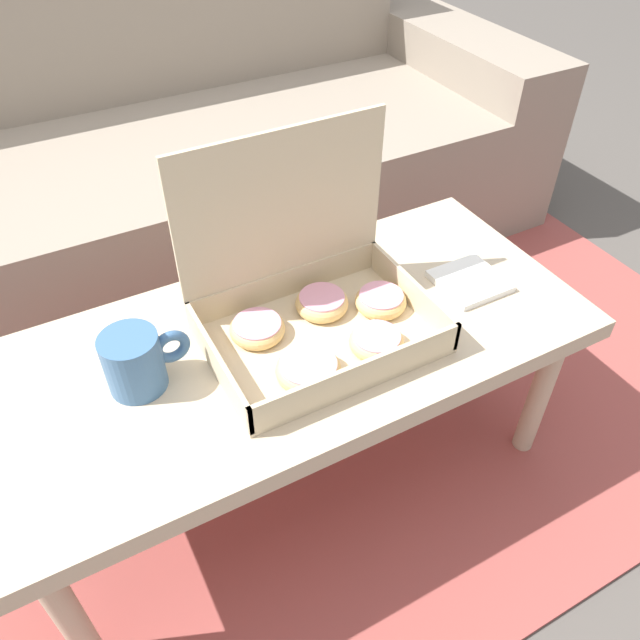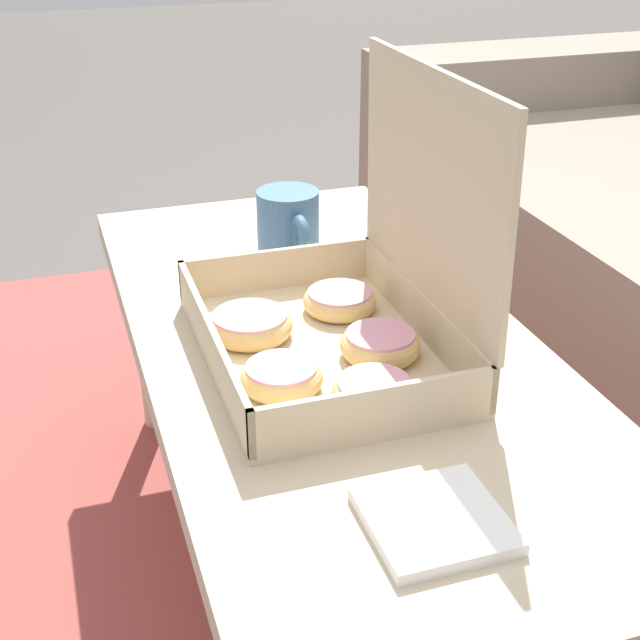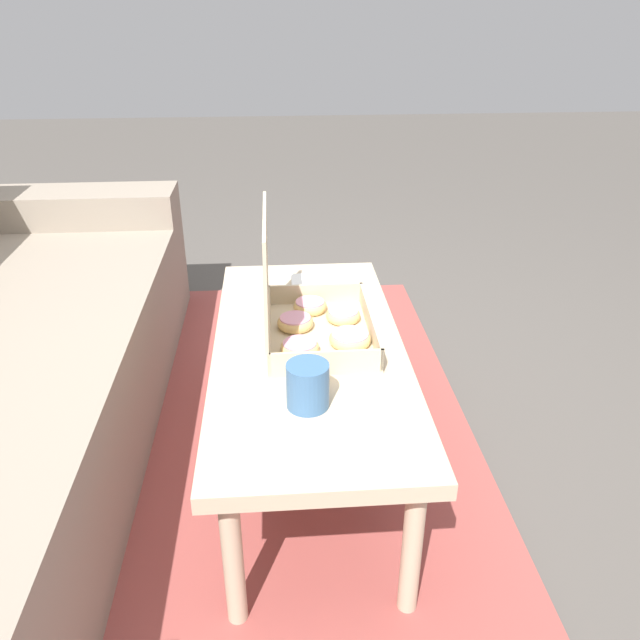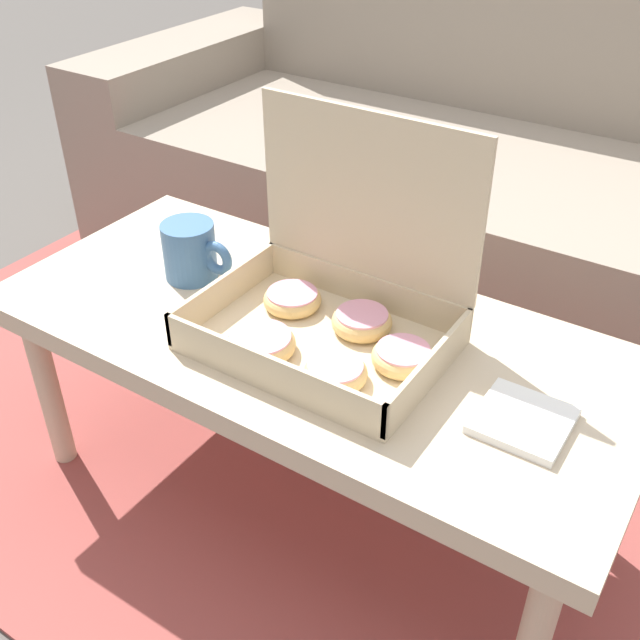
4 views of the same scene
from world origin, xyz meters
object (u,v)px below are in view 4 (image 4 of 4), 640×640
coffee_table (310,349)px  couch (512,194)px  pastry_box (332,309)px  coffee_mug (191,251)px

coffee_table → couch: bearing=90.0°
pastry_box → coffee_mug: 0.32m
coffee_mug → coffee_table: bearing=-3.8°
couch → coffee_table: (0.00, -0.96, 0.09)m
coffee_table → pastry_box: pastry_box is taller
pastry_box → coffee_table: bearing=171.4°
coffee_mug → couch: bearing=74.1°
couch → coffee_table: couch is taller
couch → coffee_table: 0.96m
coffee_table → pastry_box: bearing=-8.6°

